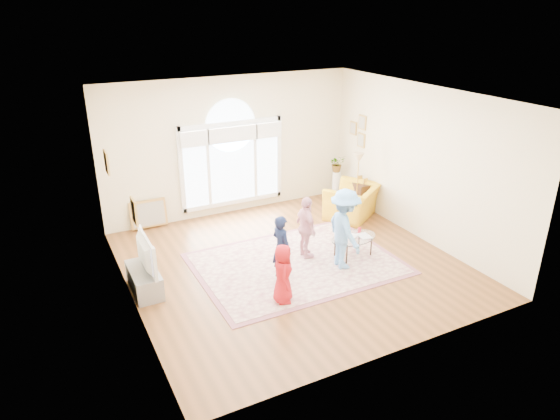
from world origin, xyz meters
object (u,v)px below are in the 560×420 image
tv_console (144,280)px  television (142,254)px  area_rug (297,263)px  armchair (352,202)px  coffee_table (354,238)px

tv_console → television: television is taller
area_rug → armchair: (2.27, 1.43, 0.38)m
tv_console → television: size_ratio=0.94×
television → armchair: television is taller
area_rug → coffee_table: size_ratio=3.44×
television → coffee_table: television is taller
tv_console → coffee_table: (3.97, -0.58, 0.19)m
area_rug → coffee_table: bearing=-11.5°
area_rug → tv_console: size_ratio=3.60×
tv_console → television: bearing=-0.0°
tv_console → coffee_table: coffee_table is taller
coffee_table → area_rug: bearing=162.4°
armchair → television: bearing=-21.3°
television → armchair: size_ratio=0.90×
television → coffee_table: size_ratio=1.02×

